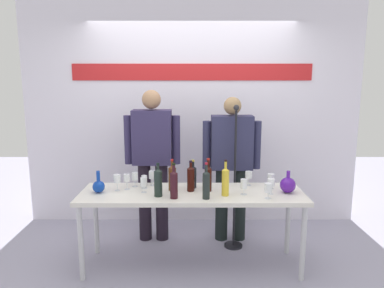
# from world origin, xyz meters

# --- Properties ---
(ground_plane) EXTENTS (10.00, 10.00, 0.00)m
(ground_plane) POSITION_xyz_m (0.00, 0.00, 0.00)
(ground_plane) COLOR #9C98B0
(back_wall) EXTENTS (4.17, 0.11, 3.00)m
(back_wall) POSITION_xyz_m (0.00, 1.22, 1.50)
(back_wall) COLOR silver
(back_wall) RESTS_ON ground
(display_table) EXTENTS (2.13, 0.63, 0.76)m
(display_table) POSITION_xyz_m (0.00, 0.00, 0.69)
(display_table) COLOR silver
(display_table) RESTS_ON ground
(decanter_blue_left) EXTENTS (0.12, 0.12, 0.21)m
(decanter_blue_left) POSITION_xyz_m (-0.89, -0.02, 0.82)
(decanter_blue_left) COLOR #0F389F
(decanter_blue_left) RESTS_ON display_table
(decanter_blue_right) EXTENTS (0.15, 0.15, 0.21)m
(decanter_blue_right) POSITION_xyz_m (0.91, -0.02, 0.83)
(decanter_blue_right) COLOR #511996
(decanter_blue_right) RESTS_ON display_table
(presenter_left) EXTENTS (0.62, 0.22, 1.71)m
(presenter_left) POSITION_xyz_m (-0.44, 0.60, 0.98)
(presenter_left) COLOR black
(presenter_left) RESTS_ON ground
(presenter_right) EXTENTS (0.64, 0.22, 1.63)m
(presenter_right) POSITION_xyz_m (0.44, 0.60, 0.94)
(presenter_right) COLOR black
(presenter_right) RESTS_ON ground
(wine_bottle_0) EXTENTS (0.07, 0.07, 0.33)m
(wine_bottle_0) POSITION_xyz_m (-0.16, -0.18, 0.90)
(wine_bottle_0) COLOR #320F18
(wine_bottle_0) RESTS_ON display_table
(wine_bottle_1) EXTENTS (0.07, 0.07, 0.30)m
(wine_bottle_1) POSITION_xyz_m (-0.01, 0.04, 0.89)
(wine_bottle_1) COLOR black
(wine_bottle_1) RESTS_ON display_table
(wine_bottle_2) EXTENTS (0.07, 0.07, 0.34)m
(wine_bottle_2) POSITION_xyz_m (0.31, -0.10, 0.90)
(wine_bottle_2) COLOR gold
(wine_bottle_2) RESTS_ON display_table
(wine_bottle_3) EXTENTS (0.07, 0.07, 0.28)m
(wine_bottle_3) POSITION_xyz_m (0.01, 0.14, 0.88)
(wine_bottle_3) COLOR black
(wine_bottle_3) RESTS_ON display_table
(wine_bottle_4) EXTENTS (0.07, 0.07, 0.31)m
(wine_bottle_4) POSITION_xyz_m (-0.19, 0.06, 0.89)
(wine_bottle_4) COLOR #532A11
(wine_bottle_4) RESTS_ON display_table
(wine_bottle_5) EXTENTS (0.08, 0.08, 0.31)m
(wine_bottle_5) POSITION_xyz_m (-0.31, -0.12, 0.90)
(wine_bottle_5) COLOR black
(wine_bottle_5) RESTS_ON display_table
(wine_bottle_6) EXTENTS (0.07, 0.07, 0.32)m
(wine_bottle_6) POSITION_xyz_m (0.15, 0.04, 0.89)
(wine_bottle_6) COLOR black
(wine_bottle_6) RESTS_ON display_table
(wine_bottle_7) EXTENTS (0.07, 0.07, 0.33)m
(wine_bottle_7) POSITION_xyz_m (0.13, -0.19, 0.90)
(wine_bottle_7) COLOR black
(wine_bottle_7) RESTS_ON display_table
(wine_glass_left_0) EXTENTS (0.06, 0.06, 0.15)m
(wine_glass_left_0) POSITION_xyz_m (-0.63, 0.08, 0.87)
(wine_glass_left_0) COLOR white
(wine_glass_left_0) RESTS_ON display_table
(wine_glass_left_1) EXTENTS (0.06, 0.06, 0.14)m
(wine_glass_left_1) POSITION_xyz_m (-0.46, -0.01, 0.86)
(wine_glass_left_1) COLOR white
(wine_glass_left_1) RESTS_ON display_table
(wine_glass_left_2) EXTENTS (0.07, 0.07, 0.16)m
(wine_glass_left_2) POSITION_xyz_m (-0.72, 0.05, 0.87)
(wine_glass_left_2) COLOR white
(wine_glass_left_2) RESTS_ON display_table
(wine_glass_left_3) EXTENTS (0.06, 0.06, 0.15)m
(wine_glass_left_3) POSITION_xyz_m (-0.57, 0.18, 0.86)
(wine_glass_left_3) COLOR white
(wine_glass_left_3) RESTS_ON display_table
(wine_glass_left_4) EXTENTS (0.06, 0.06, 0.13)m
(wine_glass_left_4) POSITION_xyz_m (-0.47, 0.12, 0.85)
(wine_glass_left_4) COLOR white
(wine_glass_left_4) RESTS_ON display_table
(wine_glass_left_5) EXTENTS (0.07, 0.07, 0.15)m
(wine_glass_left_5) POSITION_xyz_m (-0.40, 0.22, 0.87)
(wine_glass_left_5) COLOR white
(wine_glass_left_5) RESTS_ON display_table
(wine_glass_right_0) EXTENTS (0.06, 0.06, 0.15)m
(wine_glass_right_0) POSITION_xyz_m (0.48, -0.07, 0.86)
(wine_glass_right_0) COLOR white
(wine_glass_right_0) RESTS_ON display_table
(wine_glass_right_1) EXTENTS (0.07, 0.07, 0.15)m
(wine_glass_right_1) POSITION_xyz_m (0.74, -0.06, 0.87)
(wine_glass_right_1) COLOR white
(wine_glass_right_1) RESTS_ON display_table
(wine_glass_right_2) EXTENTS (0.07, 0.07, 0.15)m
(wine_glass_right_2) POSITION_xyz_m (0.78, 0.11, 0.86)
(wine_glass_right_2) COLOR white
(wine_glass_right_2) RESTS_ON display_table
(wine_glass_right_3) EXTENTS (0.07, 0.07, 0.15)m
(wine_glass_right_3) POSITION_xyz_m (0.57, 0.22, 0.87)
(wine_glass_right_3) COLOR white
(wine_glass_right_3) RESTS_ON display_table
(wine_glass_right_4) EXTENTS (0.07, 0.07, 0.14)m
(wine_glass_right_4) POSITION_xyz_m (0.69, -0.19, 0.85)
(wine_glass_right_4) COLOR white
(wine_glass_right_4) RESTS_ON display_table
(microphone_stand) EXTENTS (0.20, 0.20, 1.56)m
(microphone_stand) POSITION_xyz_m (0.46, 0.41, 0.52)
(microphone_stand) COLOR black
(microphone_stand) RESTS_ON ground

